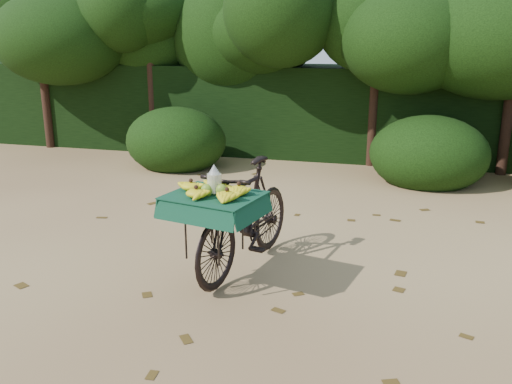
# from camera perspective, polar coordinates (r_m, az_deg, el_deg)

# --- Properties ---
(ground) EXTENTS (80.00, 80.00, 0.00)m
(ground) POSITION_cam_1_polar(r_m,az_deg,el_deg) (5.53, 2.81, -9.30)
(ground) COLOR tan
(ground) RESTS_ON ground
(vendor_bicycle) EXTENTS (1.07, 2.00, 1.16)m
(vendor_bicycle) POSITION_cam_1_polar(r_m,az_deg,el_deg) (5.59, -1.25, -2.49)
(vendor_bicycle) COLOR black
(vendor_bicycle) RESTS_ON ground
(hedge_backdrop) EXTENTS (26.00, 1.80, 1.80)m
(hedge_backdrop) POSITION_cam_1_polar(r_m,az_deg,el_deg) (11.33, 9.91, 8.35)
(hedge_backdrop) COLOR black
(hedge_backdrop) RESTS_ON ground
(tree_row) EXTENTS (14.50, 2.00, 4.00)m
(tree_row) POSITION_cam_1_polar(r_m,az_deg,el_deg) (10.53, 6.13, 13.94)
(tree_row) COLOR black
(tree_row) RESTS_ON ground
(bush_clumps) EXTENTS (8.80, 1.70, 0.90)m
(bush_clumps) POSITION_cam_1_polar(r_m,az_deg,el_deg) (9.40, 11.59, 3.94)
(bush_clumps) COLOR black
(bush_clumps) RESTS_ON ground
(leaf_litter) EXTENTS (7.00, 7.30, 0.01)m
(leaf_litter) POSITION_cam_1_polar(r_m,az_deg,el_deg) (6.11, 4.15, -6.73)
(leaf_litter) COLOR #4A3613
(leaf_litter) RESTS_ON ground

